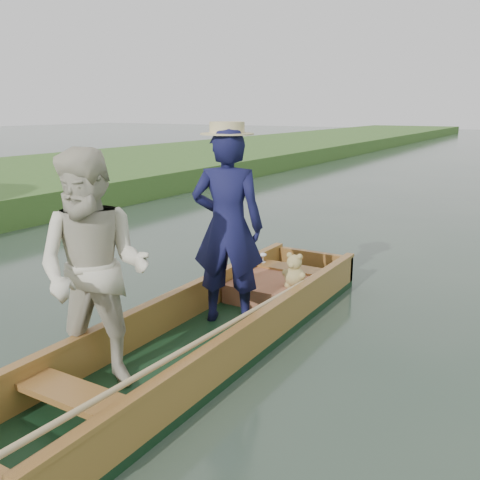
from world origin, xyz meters
The scene contains 2 objects.
ground centered at (0.00, 0.00, 0.00)m, with size 120.00×120.00×0.00m, color #283D30.
punt centered at (-0.15, -0.23, 0.75)m, with size 1.42×5.23×2.10m.
Camera 1 is at (2.70, -3.88, 2.24)m, focal length 40.00 mm.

